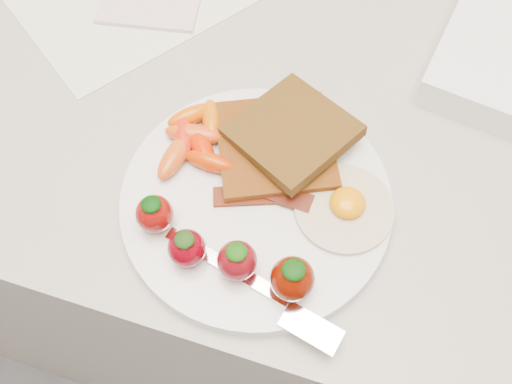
% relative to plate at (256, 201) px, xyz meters
% --- Properties ---
extents(counter, '(2.00, 0.60, 0.90)m').
position_rel_plate_xyz_m(counter, '(-0.01, 0.15, -0.46)').
color(counter, gray).
rests_on(counter, ground).
extents(plate, '(0.27, 0.27, 0.02)m').
position_rel_plate_xyz_m(plate, '(0.00, 0.00, 0.00)').
color(plate, white).
rests_on(plate, counter).
extents(toast_lower, '(0.15, 0.15, 0.01)m').
position_rel_plate_xyz_m(toast_lower, '(0.00, 0.06, 0.02)').
color(toast_lower, '#482A08').
rests_on(toast_lower, plate).
extents(toast_upper, '(0.14, 0.14, 0.02)m').
position_rel_plate_xyz_m(toast_upper, '(0.02, 0.07, 0.03)').
color(toast_upper, black).
rests_on(toast_upper, toast_lower).
extents(fried_egg, '(0.11, 0.11, 0.02)m').
position_rel_plate_xyz_m(fried_egg, '(0.09, 0.01, 0.01)').
color(fried_egg, white).
rests_on(fried_egg, plate).
extents(bacon_strips, '(0.10, 0.07, 0.01)m').
position_rel_plate_xyz_m(bacon_strips, '(0.01, 0.01, 0.01)').
color(bacon_strips, '#470E05').
rests_on(bacon_strips, plate).
extents(baby_carrots, '(0.09, 0.11, 0.02)m').
position_rel_plate_xyz_m(baby_carrots, '(-0.08, 0.04, 0.02)').
color(baby_carrots, '#DB4A10').
rests_on(baby_carrots, plate).
extents(strawberries, '(0.18, 0.06, 0.05)m').
position_rel_plate_xyz_m(strawberries, '(-0.01, -0.07, 0.03)').
color(strawberries, maroon).
rests_on(strawberries, plate).
extents(fork, '(0.18, 0.07, 0.00)m').
position_rel_plate_xyz_m(fork, '(0.04, -0.09, 0.01)').
color(fork, white).
rests_on(fork, plate).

